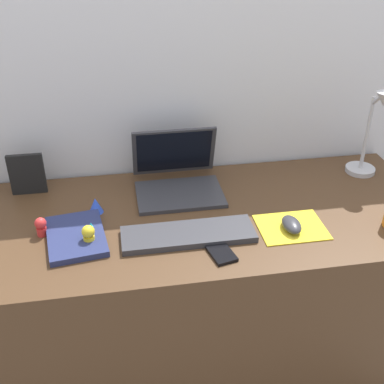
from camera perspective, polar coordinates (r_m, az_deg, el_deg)
name	(u,v)px	position (r m, az deg, el deg)	size (l,w,h in m)	color
ground_plane	(196,367)	(2.13, 0.41, -19.52)	(6.00, 6.00, 0.00)	slate
back_wall	(180,161)	(1.94, -1.42, 3.64)	(2.82, 0.05, 1.51)	silver
desk	(196,299)	(1.86, 0.45, -12.22)	(1.62, 0.66, 0.74)	#4C331E
laptop	(177,175)	(1.76, -1.73, 1.99)	(0.30, 0.27, 0.21)	#333338
keyboard	(188,234)	(1.53, -0.44, -4.90)	(0.41, 0.13, 0.02)	#333338
mousepad	(291,227)	(1.60, 11.35, -3.99)	(0.21, 0.17, 0.00)	yellow
mouse	(291,225)	(1.58, 11.38, -3.70)	(0.06, 0.10, 0.03)	#333338
cell_phone	(219,250)	(1.47, 3.13, -6.72)	(0.06, 0.13, 0.01)	black
desk_lamp	(371,136)	(1.91, 19.92, 6.09)	(0.11, 0.15, 0.34)	#B7B7BC
notebook_pad	(76,236)	(1.56, -13.21, -4.97)	(0.17, 0.24, 0.02)	navy
picture_frame	(27,174)	(1.81, -18.46, 1.95)	(0.12, 0.02, 0.15)	black
toy_figurine_yellow	(89,235)	(1.51, -11.82, -4.85)	(0.04, 0.04, 0.07)	yellow
toy_figurine_red	(41,226)	(1.59, -16.99, -3.78)	(0.04, 0.04, 0.06)	red
toy_figurine_blue	(96,205)	(1.66, -11.03, -1.51)	(0.05, 0.05, 0.05)	blue
toy_figurine_cyan	(91,227)	(1.57, -11.53, -4.01)	(0.03, 0.03, 0.04)	#28B7CC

